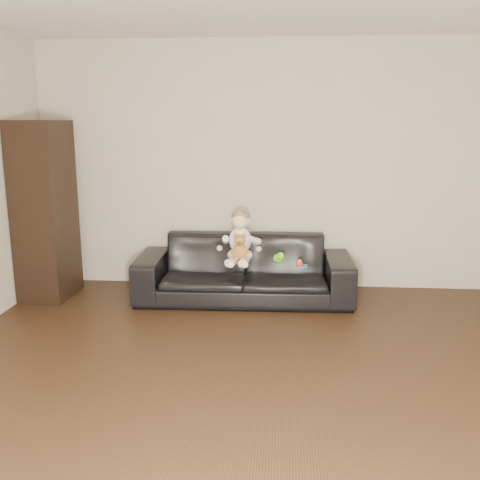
# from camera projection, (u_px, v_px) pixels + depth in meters

# --- Properties ---
(floor) EXTENTS (5.50, 5.50, 0.00)m
(floor) POSITION_uv_depth(u_px,v_px,m) (260.00, 418.00, 3.25)
(floor) COLOR #301E11
(floor) RESTS_ON ground
(wall_back) EXTENTS (5.00, 0.00, 5.00)m
(wall_back) POSITION_uv_depth(u_px,v_px,m) (272.00, 167.00, 5.64)
(wall_back) COLOR #B8AE9A
(wall_back) RESTS_ON ground
(sofa) EXTENTS (2.17, 0.89, 0.63)m
(sofa) POSITION_uv_depth(u_px,v_px,m) (244.00, 269.00, 5.39)
(sofa) COLOR black
(sofa) RESTS_ON floor
(cabinet) EXTENTS (0.46, 0.62, 1.78)m
(cabinet) POSITION_uv_depth(u_px,v_px,m) (45.00, 211.00, 5.36)
(cabinet) COLOR black
(cabinet) RESTS_ON floor
(shelf_item) EXTENTS (0.19, 0.25, 0.28)m
(shelf_item) POSITION_uv_depth(u_px,v_px,m) (44.00, 171.00, 5.27)
(shelf_item) COLOR silver
(shelf_item) RESTS_ON cabinet
(baby) EXTENTS (0.38, 0.46, 0.51)m
(baby) POSITION_uv_depth(u_px,v_px,m) (240.00, 240.00, 5.21)
(baby) COLOR #FED7D7
(baby) RESTS_ON sofa
(teddy_bear) EXTENTS (0.16, 0.16, 0.25)m
(teddy_bear) POSITION_uv_depth(u_px,v_px,m) (240.00, 248.00, 5.07)
(teddy_bear) COLOR #A96730
(teddy_bear) RESTS_ON sofa
(toy_green) EXTENTS (0.14, 0.16, 0.09)m
(toy_green) POSITION_uv_depth(u_px,v_px,m) (279.00, 258.00, 5.22)
(toy_green) COLOR #62E31A
(toy_green) RESTS_ON sofa
(toy_rattle) EXTENTS (0.09, 0.09, 0.07)m
(toy_rattle) POSITION_uv_depth(u_px,v_px,m) (299.00, 264.00, 5.06)
(toy_rattle) COLOR red
(toy_rattle) RESTS_ON sofa
(toy_blue_disc) EXTENTS (0.12, 0.12, 0.02)m
(toy_blue_disc) POSITION_uv_depth(u_px,v_px,m) (302.00, 266.00, 5.09)
(toy_blue_disc) COLOR #1984CF
(toy_blue_disc) RESTS_ON sofa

